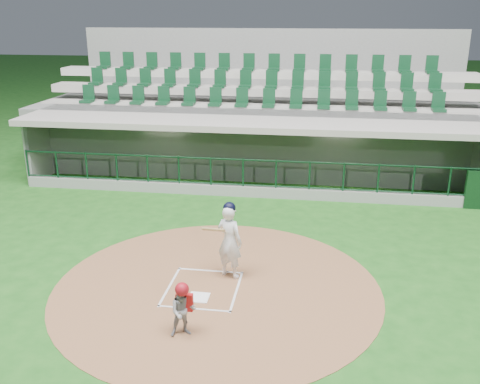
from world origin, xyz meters
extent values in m
plane|color=#184D16|center=(0.00, 0.00, 0.00)|extent=(120.00, 120.00, 0.00)
cylinder|color=brown|center=(0.30, -0.20, 0.01)|extent=(7.20, 7.20, 0.01)
cube|color=white|center=(0.00, -0.70, 0.02)|extent=(0.43, 0.43, 0.02)
cube|color=silver|center=(-0.75, -0.30, 0.02)|extent=(0.05, 1.80, 0.01)
cube|color=silver|center=(0.75, -0.30, 0.02)|extent=(0.05, 1.80, 0.01)
cube|color=white|center=(0.00, 0.55, 0.02)|extent=(1.55, 0.05, 0.01)
cube|color=silver|center=(0.00, -1.15, 0.02)|extent=(1.55, 0.05, 0.01)
cube|color=gray|center=(0.00, 7.50, -0.55)|extent=(15.00, 3.00, 0.10)
cube|color=gray|center=(0.00, 9.10, 0.85)|extent=(15.00, 0.20, 2.70)
cube|color=#A09B8E|center=(0.00, 8.98, 1.10)|extent=(13.50, 0.04, 0.90)
cube|color=slate|center=(-7.50, 7.50, 0.85)|extent=(0.20, 3.00, 2.70)
cube|color=slate|center=(7.50, 7.50, 0.85)|extent=(0.20, 3.00, 2.70)
cube|color=gray|center=(0.00, 7.25, 2.30)|extent=(15.40, 3.50, 0.20)
cube|color=gray|center=(0.00, 5.95, 0.15)|extent=(15.00, 0.15, 0.40)
cube|color=black|center=(0.00, 5.95, 1.73)|extent=(15.00, 0.01, 0.95)
cube|color=brown|center=(0.00, 8.55, -0.28)|extent=(12.75, 0.40, 0.45)
cube|color=white|center=(-3.00, 7.50, 2.17)|extent=(1.30, 0.35, 0.04)
cube|color=white|center=(3.00, 7.50, 2.17)|extent=(1.30, 0.35, 0.04)
imported|color=#A61811|center=(-4.78, 8.30, 0.27)|extent=(1.14, 0.88, 1.55)
imported|color=#A11611|center=(-0.77, 8.53, 0.29)|extent=(0.99, 0.59, 1.59)
imported|color=#B42113|center=(1.41, 8.51, 0.29)|extent=(0.79, 0.53, 1.57)
imported|color=#B01320|center=(5.89, 8.15, 0.45)|extent=(1.78, 0.64, 1.90)
cube|color=slate|center=(0.00, 10.75, 1.15)|extent=(17.00, 6.50, 2.50)
cube|color=#9C978D|center=(0.00, 9.25, 2.30)|extent=(16.60, 0.95, 0.30)
cube|color=#9D978E|center=(0.00, 10.20, 2.85)|extent=(16.60, 0.95, 0.30)
cube|color=#AFA99E|center=(0.00, 11.15, 3.40)|extent=(16.60, 0.95, 0.30)
cube|color=slate|center=(0.00, 14.10, 2.53)|extent=(17.00, 0.25, 5.05)
imported|color=white|center=(0.49, 0.38, 0.87)|extent=(0.74, 0.63, 1.73)
sphere|color=black|center=(0.49, 0.38, 1.68)|extent=(0.28, 0.28, 0.28)
cylinder|color=#AD854F|center=(0.24, 0.13, 1.25)|extent=(0.58, 0.79, 0.39)
imported|color=gray|center=(0.02, -2.07, 0.52)|extent=(0.60, 0.53, 1.01)
sphere|color=maroon|center=(0.02, -2.07, 0.97)|extent=(0.26, 0.26, 0.26)
cube|color=#B11314|center=(0.02, -1.92, 0.62)|extent=(0.32, 0.10, 0.35)
camera|label=1|loc=(2.34, -10.49, 5.81)|focal=40.00mm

